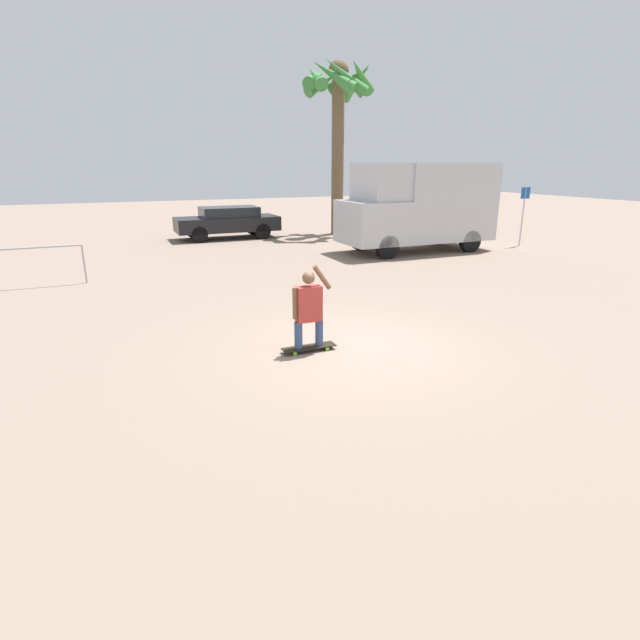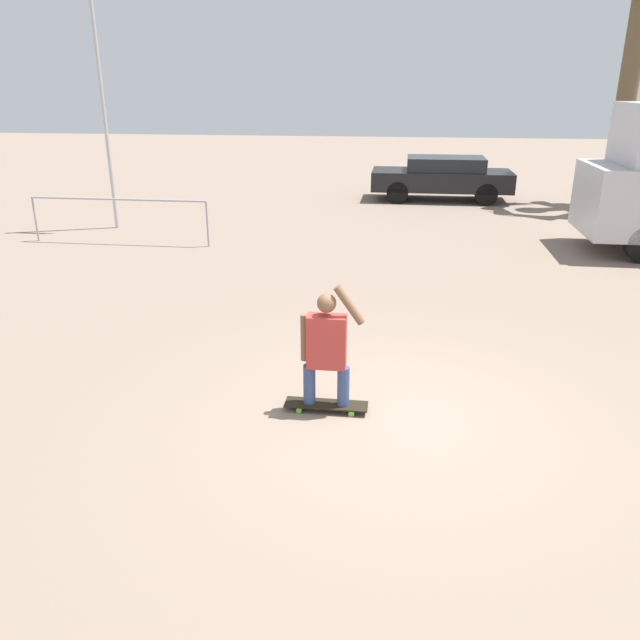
% 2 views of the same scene
% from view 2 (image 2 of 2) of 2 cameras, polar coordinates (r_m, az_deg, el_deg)
% --- Properties ---
extents(ground_plane, '(80.00, 80.00, 0.00)m').
position_cam_2_polar(ground_plane, '(7.20, 7.02, -9.08)').
color(ground_plane, gray).
extents(skateboard, '(0.97, 0.26, 0.08)m').
position_cam_2_polar(skateboard, '(7.32, 0.57, -7.74)').
color(skateboard, black).
rests_on(skateboard, ground_plane).
extents(person_skateboarder, '(0.72, 0.22, 1.46)m').
position_cam_2_polar(person_skateboarder, '(6.99, 0.59, -2.27)').
color(person_skateboarder, '#384C7A').
rests_on(person_skateboarder, skateboard).
extents(parked_car_black, '(4.43, 1.78, 1.37)m').
position_cam_2_polar(parked_car_black, '(20.98, 11.10, 12.73)').
color(parked_car_black, black).
rests_on(parked_car_black, ground_plane).
extents(flagpole, '(0.96, 0.12, 7.06)m').
position_cam_2_polar(flagpole, '(17.09, -19.39, 21.38)').
color(flagpole, '#B7B7BC').
rests_on(flagpole, ground_plane).
extents(plaza_railing_segment, '(4.30, 0.05, 1.08)m').
position_cam_2_polar(plaza_railing_segment, '(15.48, -17.99, 9.92)').
color(plaza_railing_segment, '#99999E').
rests_on(plaza_railing_segment, ground_plane).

